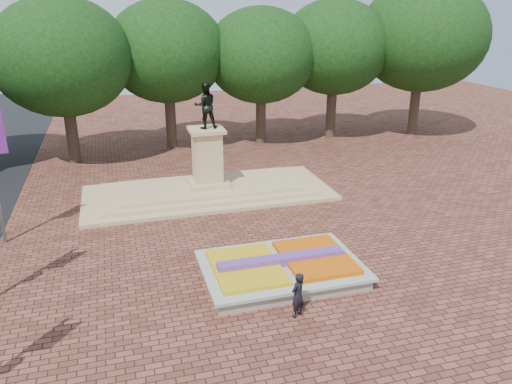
# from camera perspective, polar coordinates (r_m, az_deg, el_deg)

# --- Properties ---
(ground) EXTENTS (90.00, 90.00, 0.00)m
(ground) POSITION_cam_1_polar(r_m,az_deg,el_deg) (21.79, -1.33, -7.45)
(ground) COLOR brown
(ground) RESTS_ON ground
(flower_bed) EXTENTS (6.30, 4.30, 0.91)m
(flower_bed) POSITION_cam_1_polar(r_m,az_deg,el_deg) (20.20, 3.00, -8.66)
(flower_bed) COLOR gray
(flower_bed) RESTS_ON ground
(monument) EXTENTS (14.00, 6.00, 6.40)m
(monument) POSITION_cam_1_polar(r_m,az_deg,el_deg) (28.63, -5.50, 1.37)
(monument) COLOR tan
(monument) RESTS_ON ground
(tree_row_back) EXTENTS (44.80, 8.80, 10.43)m
(tree_row_back) POSITION_cam_1_polar(r_m,az_deg,el_deg) (37.50, -5.23, 14.98)
(tree_row_back) COLOR #32271B
(tree_row_back) RESTS_ON ground
(pedestrian) EXTENTS (0.73, 0.67, 1.69)m
(pedestrian) POSITION_cam_1_polar(r_m,az_deg,el_deg) (17.63, 4.78, -11.66)
(pedestrian) COLOR black
(pedestrian) RESTS_ON ground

